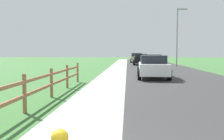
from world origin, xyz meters
The scene contains 10 objects.
ground_plane centered at (0.00, 25.00, 0.00)m, with size 120.00×120.00×0.00m, color #407438.
road_asphalt centered at (3.50, 27.00, 0.00)m, with size 7.00×66.00×0.01m, color #353535.
curb_concrete centered at (-3.00, 27.00, 0.00)m, with size 6.00×66.00×0.01m, color #A3A1A3.
grass_verge centered at (-4.50, 27.00, 0.01)m, with size 5.00×66.00×0.00m, color #407438.
rail_fence centered at (-2.71, 5.75, 0.64)m, with size 0.11×12.56×1.09m.
parked_suv_white centered at (1.76, 14.66, 0.76)m, with size 2.12×4.76×1.48m.
parked_car_silver centered at (2.35, 22.08, 0.75)m, with size 2.09×4.27×1.48m.
parked_car_black centered at (1.84, 32.44, 0.74)m, with size 2.05×4.93×1.48m.
parked_car_beige centered at (1.54, 40.14, 0.78)m, with size 2.06×4.36×1.55m.
street_lamp centered at (5.85, 27.67, 3.97)m, with size 1.17×0.20×6.72m.
Camera 1 is at (0.10, -2.30, 1.68)m, focal length 41.20 mm.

